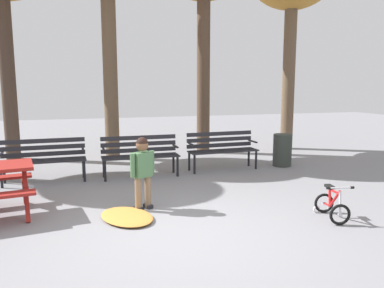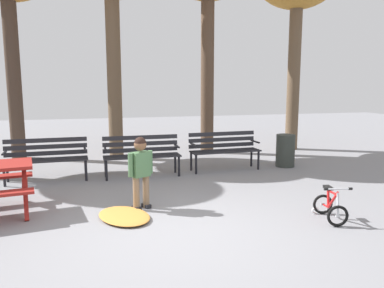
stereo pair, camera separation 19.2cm
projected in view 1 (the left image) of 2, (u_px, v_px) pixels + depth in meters
name	position (u px, v px, depth m)	size (l,w,h in m)	color
ground	(177.00, 234.00, 4.94)	(36.00, 36.00, 0.00)	gray
park_bench_far_left	(44.00, 157.00, 7.53)	(1.61, 0.50, 0.85)	#232328
park_bench_left	(140.00, 152.00, 7.99)	(1.60, 0.46, 0.85)	#232328
park_bench_right	(222.00, 147.00, 8.66)	(1.62, 0.52, 0.85)	#232328
child_standing	(143.00, 167.00, 5.81)	(0.40, 0.26, 1.14)	#7F664C
kids_bicycle	(332.00, 205.00, 5.48)	(0.46, 0.61, 0.54)	black
leaf_pile	(127.00, 216.00, 5.49)	(0.96, 0.67, 0.07)	#C68438
trash_bin	(282.00, 150.00, 9.04)	(0.44, 0.44, 0.76)	#2D332D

